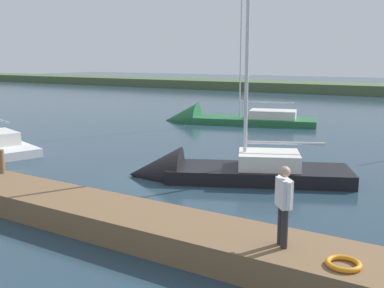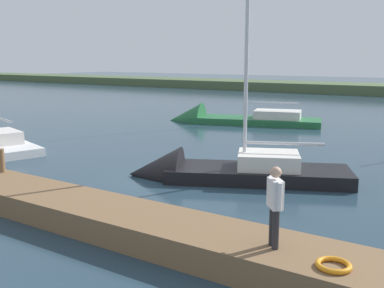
# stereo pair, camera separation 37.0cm
# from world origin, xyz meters

# --- Properties ---
(ground_plane) EXTENTS (200.00, 200.00, 0.00)m
(ground_plane) POSITION_xyz_m (0.00, 0.00, 0.00)
(ground_plane) COLOR #263D4C
(dock_pier) EXTENTS (26.62, 1.94, 0.65)m
(dock_pier) POSITION_xyz_m (0.00, 4.90, 0.33)
(dock_pier) COLOR brown
(dock_pier) RESTS_ON ground_plane
(mooring_post_far) EXTENTS (0.22, 0.22, 0.80)m
(mooring_post_far) POSITION_xyz_m (3.99, 4.23, 1.05)
(mooring_post_far) COLOR brown
(mooring_post_far) RESTS_ON dock_pier
(life_ring_buoy) EXTENTS (0.66, 0.66, 0.10)m
(life_ring_buoy) POSITION_xyz_m (-7.44, 5.29, 0.70)
(life_ring_buoy) COLOR orange
(life_ring_buoy) RESTS_ON dock_pier
(sailboat_inner_slip) EXTENTS (8.37, 5.44, 9.81)m
(sailboat_inner_slip) POSITION_xyz_m (-1.35, -1.02, 0.17)
(sailboat_inner_slip) COLOR black
(sailboat_inner_slip) RESTS_ON ground_plane
(sailboat_behind_pier) EXTENTS (10.88, 5.52, 11.30)m
(sailboat_behind_pier) POSITION_xyz_m (5.57, -14.48, 0.08)
(sailboat_behind_pier) COLOR #236638
(sailboat_behind_pier) RESTS_ON ground_plane
(person_on_dock) EXTENTS (0.46, 0.51, 1.68)m
(person_on_dock) POSITION_xyz_m (-6.14, 5.01, 1.62)
(person_on_dock) COLOR #28282D
(person_on_dock) RESTS_ON dock_pier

